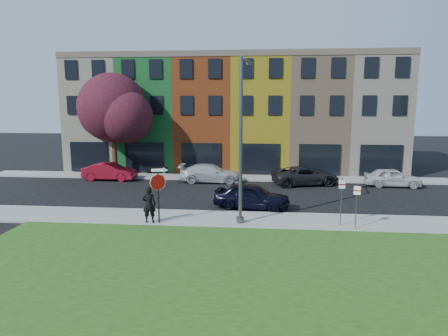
# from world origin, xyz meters

# --- Properties ---
(ground) EXTENTS (120.00, 120.00, 0.00)m
(ground) POSITION_xyz_m (0.00, 0.00, 0.00)
(ground) COLOR black
(ground) RESTS_ON ground
(sidewalk_near) EXTENTS (40.00, 3.00, 0.12)m
(sidewalk_near) POSITION_xyz_m (2.00, 3.00, 0.06)
(sidewalk_near) COLOR gray
(sidewalk_near) RESTS_ON ground
(sidewalk_far) EXTENTS (40.00, 2.40, 0.12)m
(sidewalk_far) POSITION_xyz_m (-3.00, 15.00, 0.06)
(sidewalk_far) COLOR gray
(sidewalk_far) RESTS_ON ground
(rowhouse_block) EXTENTS (30.00, 10.12, 10.00)m
(rowhouse_block) POSITION_xyz_m (-2.50, 21.18, 4.99)
(rowhouse_block) COLOR beige
(rowhouse_block) RESTS_ON ground
(stop_sign) EXTENTS (1.03, 0.28, 2.93)m
(stop_sign) POSITION_xyz_m (-5.04, 1.88, 2.21)
(stop_sign) COLOR black
(stop_sign) RESTS_ON sidewalk_near
(man) EXTENTS (0.77, 0.57, 1.88)m
(man) POSITION_xyz_m (-5.55, 1.90, 1.06)
(man) COLOR black
(man) RESTS_ON sidewalk_near
(sedan_near) EXTENTS (3.55, 5.17, 1.52)m
(sedan_near) POSITION_xyz_m (-0.37, 5.57, 0.76)
(sedan_near) COLOR black
(sedan_near) RESTS_ON ground
(parked_car_red) EXTENTS (1.66, 4.34, 1.41)m
(parked_car_red) POSITION_xyz_m (-12.08, 13.29, 0.70)
(parked_car_red) COLOR maroon
(parked_car_red) RESTS_ON ground
(parked_car_silver) EXTENTS (2.24, 5.01, 1.43)m
(parked_car_silver) POSITION_xyz_m (-3.82, 13.21, 0.71)
(parked_car_silver) COLOR #BDBCC1
(parked_car_silver) RESTS_ON ground
(parked_car_dark) EXTENTS (4.75, 6.19, 1.41)m
(parked_car_dark) POSITION_xyz_m (3.52, 12.90, 0.71)
(parked_car_dark) COLOR black
(parked_car_dark) RESTS_ON ground
(parked_car_white) EXTENTS (2.16, 4.28, 1.39)m
(parked_car_white) POSITION_xyz_m (9.97, 12.85, 0.69)
(parked_car_white) COLOR silver
(parked_car_white) RESTS_ON ground
(street_lamp) EXTENTS (0.67, 2.57, 8.34)m
(street_lamp) POSITION_xyz_m (-0.85, 2.50, 4.32)
(street_lamp) COLOR #4D5052
(street_lamp) RESTS_ON sidewalk_near
(parking_sign_a) EXTENTS (0.32, 0.10, 2.45)m
(parking_sign_a) POSITION_xyz_m (4.17, 2.35, 1.63)
(parking_sign_a) COLOR #4D5052
(parking_sign_a) RESTS_ON sidewalk_near
(parking_sign_b) EXTENTS (0.31, 0.12, 2.22)m
(parking_sign_b) POSITION_xyz_m (4.81, 1.89, 1.50)
(parking_sign_b) COLOR #4D5052
(parking_sign_b) RESTS_ON sidewalk_near
(tree_purple) EXTENTS (6.83, 5.97, 8.53)m
(tree_purple) POSITION_xyz_m (-12.04, 14.82, 5.66)
(tree_purple) COLOR black
(tree_purple) RESTS_ON sidewalk_far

